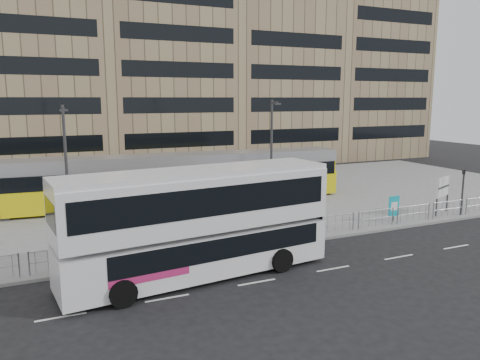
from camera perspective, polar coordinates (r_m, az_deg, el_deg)
name	(u,v)px	position (r m, az deg, el deg)	size (l,w,h in m)	color
ground	(257,250)	(25.03, 2.11, -8.47)	(120.00, 120.00, 0.00)	black
plaza	(187,203)	(35.77, -6.45, -2.77)	(64.00, 24.00, 0.15)	slate
kerb	(257,248)	(25.05, 2.06, -8.28)	(64.00, 0.25, 0.17)	gray
building_row	(138,54)	(57.06, -12.29, 14.75)	(70.40, 18.40, 31.20)	maroon
pedestrian_barrier	(286,225)	(26.07, 5.60, -5.50)	(32.07, 0.07, 1.10)	gray
road_markings	(315,272)	(22.23, 9.14, -11.00)	(62.00, 0.12, 0.01)	white
double_decker_bus	(198,220)	(20.74, -5.11, -4.84)	(12.37, 4.07, 4.86)	silver
tram	(138,181)	(34.61, -12.35, -0.12)	(31.40, 5.32, 3.69)	#D9CB0B
station_sign	(443,189)	(34.43, 23.51, -0.96)	(2.04, 0.93, 2.50)	#2D2D30
ad_panel	(394,206)	(31.36, 18.25, -3.08)	(0.87, 0.14, 1.64)	#2D2D30
pedestrian	(152,204)	(30.90, -10.63, -2.90)	(0.72, 0.47, 1.96)	black
traffic_light_west	(117,223)	(22.78, -14.72, -5.08)	(0.18, 0.22, 3.10)	#2D2D30
traffic_light_east	(463,186)	(34.54, 25.53, -0.67)	(0.17, 0.21, 3.10)	#2D2D30
lamp_post_west	(66,160)	(30.18, -20.45, 2.27)	(0.45, 1.04, 7.37)	#2D2D30
lamp_post_east	(272,147)	(34.47, 3.90, 3.99)	(0.45, 1.04, 7.66)	#2D2D30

